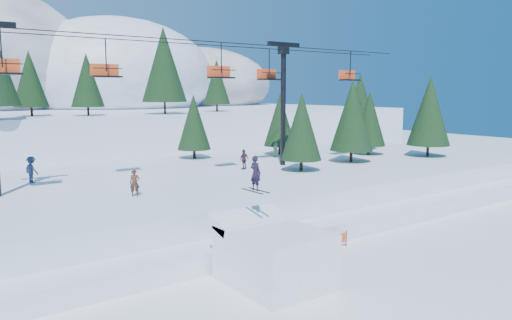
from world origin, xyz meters
TOP-DOWN VIEW (x-y plane):
  - ground at (0.00, 0.00)m, footprint 160.00×160.00m
  - mid_shelf at (0.00, 18.00)m, footprint 70.00×22.00m
  - berm at (0.00, 8.00)m, footprint 70.00×6.00m
  - jump_kicker at (-0.18, 2.48)m, footprint 3.77×5.14m
  - chairlift at (2.03, 18.05)m, footprint 46.00×3.21m
  - conifer_stand at (-1.09, 18.21)m, footprint 60.41×16.50m
  - distant_skiers at (-1.96, 18.84)m, footprint 32.78×9.74m
  - banner_near at (5.25, 4.19)m, footprint 2.83×0.48m
  - banner_far at (10.01, 6.25)m, footprint 2.81×0.58m

SIDE VIEW (x-z plane):
  - ground at x=0.00m, z-range 0.00..0.00m
  - banner_near at x=5.25m, z-range 0.09..0.99m
  - banner_far at x=10.01m, z-range 0.09..0.99m
  - berm at x=0.00m, z-range 0.00..1.10m
  - mid_shelf at x=0.00m, z-range 0.00..2.50m
  - jump_kicker at x=-0.18m, z-range -1.49..4.27m
  - distant_skiers at x=-1.96m, z-range 2.43..4.25m
  - conifer_stand at x=-1.09m, z-range 1.97..11.91m
  - chairlift at x=2.03m, z-range 4.18..14.46m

